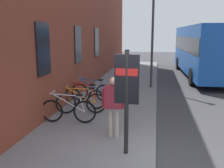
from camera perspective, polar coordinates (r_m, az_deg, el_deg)
name	(u,v)px	position (r m, az deg, el deg)	size (l,w,h in m)	color
ground	(179,99)	(11.68, 14.92, -3.29)	(60.00, 60.00, 0.00)	#38383A
sidewalk_pavement	(124,86)	(13.67, 2.69, -0.56)	(24.00, 3.50, 0.12)	slate
bicycle_under_window	(68,110)	(8.03, -9.81, -5.91)	(0.48, 1.77, 0.97)	black
bicycle_far_end	(81,103)	(8.87, -6.95, -4.18)	(0.55, 1.74, 0.97)	black
bicycle_nearest_sign	(84,97)	(9.61, -6.23, -2.95)	(0.66, 1.71, 0.97)	black
bicycle_beside_lamp	(92,92)	(10.46, -4.51, -1.75)	(0.48, 1.77, 0.97)	black
transit_info_sign	(127,86)	(5.61, 3.34, -0.46)	(0.12, 0.55, 2.40)	black
city_bus	(203,48)	(18.11, 19.89, 7.62)	(10.58, 2.93, 3.35)	#1951B2
pedestrian_crossing_street	(113,101)	(6.69, 0.31, -3.83)	(0.28, 0.62, 1.63)	#B2A599
pedestrian_by_facade	(125,73)	(10.87, 2.92, 2.55)	(0.56, 0.52, 1.79)	#723F72
street_lamp	(153,28)	(13.17, 9.17, 12.46)	(0.28, 0.28, 5.13)	#333338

